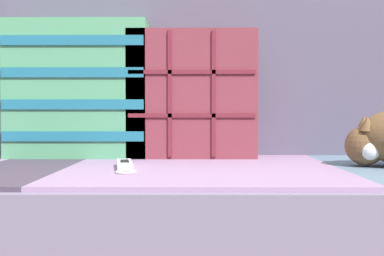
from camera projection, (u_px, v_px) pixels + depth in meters
The scene contains 5 objects.
couch at pixel (117, 230), 1.29m from camera, with size 2.18×0.84×0.35m.
sofa_backrest at pixel (133, 71), 1.62m from camera, with size 2.14×0.14×0.56m.
throw_pillow_quilted at pixel (192, 95), 1.48m from camera, with size 0.39×0.14×0.39m.
throw_pillow_striped at pixel (78, 89), 1.48m from camera, with size 0.43×0.14×0.42m.
game_remote_far at pixel (125, 165), 1.18m from camera, with size 0.07×0.19×0.02m.
Camera 1 is at (0.21, -1.15, 0.49)m, focal length 45.00 mm.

